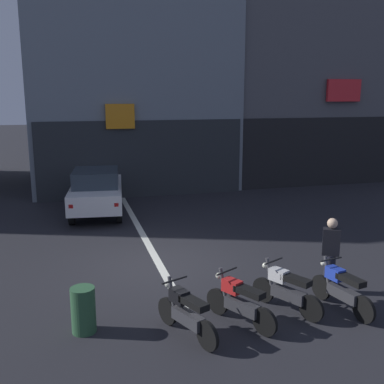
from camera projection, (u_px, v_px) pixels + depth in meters
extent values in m
plane|color=#232328|center=(159.00, 265.00, 11.51)|extent=(120.00, 120.00, 0.00)
cube|color=silver|center=(129.00, 209.00, 17.17)|extent=(0.20, 18.00, 0.01)
cube|color=#292C30|center=(143.00, 159.00, 18.96)|extent=(8.60, 0.10, 3.20)
cube|color=orange|center=(120.00, 116.00, 18.29)|extent=(1.16, 0.16, 0.99)
cube|color=black|center=(329.00, 152.00, 21.42)|extent=(8.78, 0.10, 3.20)
cube|color=red|center=(344.00, 90.00, 20.89)|extent=(1.71, 0.16, 1.00)
cylinder|color=black|center=(78.00, 198.00, 17.53)|extent=(0.25, 0.66, 0.64)
cylinder|color=black|center=(119.00, 197.00, 17.77)|extent=(0.25, 0.66, 0.64)
cylinder|color=black|center=(72.00, 215.00, 15.02)|extent=(0.25, 0.66, 0.64)
cylinder|color=black|center=(119.00, 213.00, 15.26)|extent=(0.25, 0.66, 0.64)
cube|color=silver|center=(97.00, 194.00, 16.30)|extent=(2.20, 4.27, 0.66)
cube|color=#2D3842|center=(96.00, 178.00, 16.03)|extent=(1.76, 2.13, 0.56)
cube|color=red|center=(71.00, 206.00, 14.24)|extent=(0.15, 0.07, 0.12)
cube|color=red|center=(116.00, 205.00, 14.45)|extent=(0.15, 0.07, 0.12)
cylinder|color=black|center=(168.00, 311.00, 8.49)|extent=(0.27, 0.51, 0.52)
cylinder|color=black|center=(207.00, 336.00, 7.61)|extent=(0.27, 0.51, 0.52)
cube|color=#38383D|center=(188.00, 318.00, 7.99)|extent=(0.47, 0.76, 0.22)
cube|color=black|center=(194.00, 303.00, 7.79)|extent=(0.44, 0.64, 0.12)
cube|color=black|center=(179.00, 296.00, 8.11)|extent=(0.34, 0.42, 0.24)
cylinder|color=#4C4C51|center=(172.00, 295.00, 8.30)|extent=(0.16, 0.25, 0.70)
cylinder|color=black|center=(175.00, 280.00, 8.17)|extent=(0.52, 0.25, 0.04)
sphere|color=silver|center=(168.00, 284.00, 8.36)|extent=(0.12, 0.12, 0.12)
cylinder|color=black|center=(217.00, 301.00, 8.89)|extent=(0.31, 0.49, 0.52)
cylinder|color=black|center=(265.00, 322.00, 8.08)|extent=(0.31, 0.49, 0.52)
cube|color=#38383D|center=(242.00, 307.00, 8.42)|extent=(0.53, 0.74, 0.22)
cube|color=black|center=(249.00, 292.00, 8.24)|extent=(0.48, 0.63, 0.12)
cube|color=red|center=(232.00, 286.00, 8.53)|extent=(0.37, 0.42, 0.24)
cylinder|color=#4C4C51|center=(223.00, 286.00, 8.70)|extent=(0.18, 0.24, 0.70)
cylinder|color=black|center=(227.00, 271.00, 8.58)|extent=(0.50, 0.30, 0.04)
sphere|color=silver|center=(219.00, 276.00, 8.76)|extent=(0.12, 0.12, 0.12)
cylinder|color=black|center=(263.00, 290.00, 9.41)|extent=(0.30, 0.49, 0.52)
cylinder|color=black|center=(311.00, 309.00, 8.59)|extent=(0.30, 0.49, 0.52)
cube|color=#38383D|center=(289.00, 294.00, 8.94)|extent=(0.52, 0.75, 0.22)
cube|color=black|center=(296.00, 280.00, 8.76)|extent=(0.47, 0.63, 0.12)
cube|color=silver|center=(279.00, 275.00, 9.06)|extent=(0.36, 0.42, 0.24)
cylinder|color=#4C4C51|center=(270.00, 275.00, 9.23)|extent=(0.17, 0.24, 0.70)
cylinder|color=black|center=(274.00, 261.00, 9.10)|extent=(0.50, 0.28, 0.04)
sphere|color=silver|center=(265.00, 266.00, 9.28)|extent=(0.12, 0.12, 0.12)
cylinder|color=black|center=(321.00, 287.00, 9.54)|extent=(0.17, 0.52, 0.52)
cylinder|color=black|center=(364.00, 310.00, 8.54)|extent=(0.17, 0.52, 0.52)
cube|color=#38383D|center=(344.00, 294.00, 8.98)|extent=(0.34, 0.76, 0.22)
cube|color=black|center=(351.00, 280.00, 8.77)|extent=(0.34, 0.63, 0.12)
cube|color=#233DB7|center=(335.00, 273.00, 9.13)|extent=(0.29, 0.40, 0.24)
cylinder|color=#4C4C51|center=(327.00, 273.00, 9.34)|extent=(0.12, 0.25, 0.70)
cylinder|color=black|center=(331.00, 259.00, 9.20)|extent=(0.55, 0.15, 0.04)
sphere|color=silver|center=(323.00, 263.00, 9.41)|extent=(0.12, 0.12, 0.12)
cylinder|color=#23232D|center=(329.00, 273.00, 9.83)|extent=(0.24, 0.24, 0.86)
cube|color=black|center=(331.00, 242.00, 9.68)|extent=(0.42, 0.37, 0.58)
sphere|color=beige|center=(332.00, 223.00, 9.60)|extent=(0.22, 0.22, 0.22)
cylinder|color=#2D5938|center=(83.00, 310.00, 8.17)|extent=(0.44, 0.44, 0.85)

